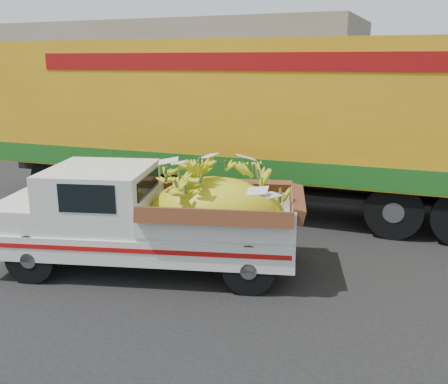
% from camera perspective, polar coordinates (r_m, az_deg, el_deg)
% --- Properties ---
extents(ground, '(100.00, 100.00, 0.00)m').
position_cam_1_polar(ground, '(8.63, -7.62, -8.35)').
color(ground, black).
rests_on(ground, ground).
extents(curb, '(60.00, 0.25, 0.15)m').
position_cam_1_polar(curb, '(14.09, 5.42, 1.22)').
color(curb, gray).
rests_on(curb, ground).
extents(sidewalk, '(60.00, 4.00, 0.14)m').
position_cam_1_polar(sidewalk, '(16.06, 7.72, 2.82)').
color(sidewalk, gray).
rests_on(sidewalk, ground).
extents(building_left, '(18.00, 6.00, 5.00)m').
position_cam_1_polar(building_left, '(24.32, -7.00, 12.66)').
color(building_left, gray).
rests_on(building_left, ground).
extents(pickup_truck, '(5.14, 3.05, 1.70)m').
position_cam_1_polar(pickup_truck, '(8.18, -6.30, -2.79)').
color(pickup_truck, black).
rests_on(pickup_truck, ground).
extents(semi_trailer, '(12.04, 3.16, 3.80)m').
position_cam_1_polar(semi_trailer, '(11.46, 1.90, 8.53)').
color(semi_trailer, black).
rests_on(semi_trailer, ground).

